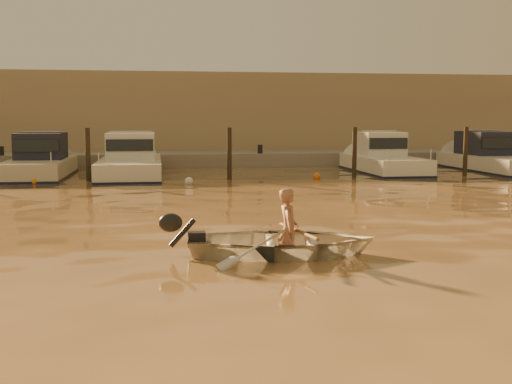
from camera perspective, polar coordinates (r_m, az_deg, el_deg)
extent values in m
plane|color=brown|center=(11.39, 6.48, -5.36)|extent=(160.00, 160.00, 0.00)
imported|color=silver|center=(11.11, 2.37, -4.50)|extent=(3.47, 2.65, 0.67)
imported|color=#A26651|center=(11.08, 2.90, -3.41)|extent=(0.40, 0.57, 1.45)
cylinder|color=brown|center=(11.10, 3.67, -3.44)|extent=(0.27, 2.10, 0.13)
cylinder|color=brown|center=(11.08, 2.64, -3.45)|extent=(0.65, 2.03, 0.13)
cylinder|color=#2D2319|center=(24.72, -14.70, 3.00)|extent=(0.18, 0.18, 2.20)
cylinder|color=#2D2319|center=(24.75, -2.38, 3.21)|extent=(0.18, 0.18, 2.20)
cylinder|color=#2D2319|center=(25.79, 8.74, 3.28)|extent=(0.18, 0.18, 2.20)
cylinder|color=#2D2319|center=(27.57, 18.12, 3.24)|extent=(0.18, 0.18, 2.20)
sphere|color=orange|center=(24.36, -19.07, 0.92)|extent=(0.30, 0.30, 0.30)
sphere|color=white|center=(23.12, -5.98, 0.96)|extent=(0.30, 0.30, 0.30)
sphere|color=orange|center=(25.02, 5.43, 1.39)|extent=(0.30, 0.30, 0.30)
sphere|color=white|center=(26.07, 13.55, 1.44)|extent=(0.30, 0.30, 0.30)
cube|color=gray|center=(32.46, -3.55, 2.68)|extent=(52.00, 4.00, 1.00)
cube|color=#9E8466|center=(37.87, -4.34, 6.63)|extent=(46.00, 7.00, 4.80)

